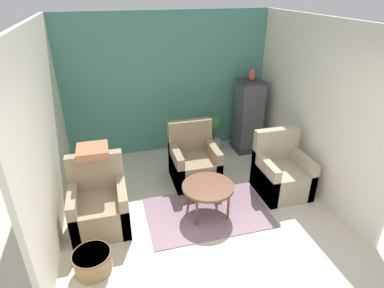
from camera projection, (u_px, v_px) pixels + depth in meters
ground_plane at (232, 282)px, 3.69m from camera, size 20.00×20.00×0.00m
wall_back_accent at (168, 85)px, 6.12m from camera, size 4.02×0.06×2.67m
wall_left at (44, 134)px, 4.13m from camera, size 0.06×3.49×2.67m
wall_right at (313, 106)px, 5.06m from camera, size 0.06×3.49×2.67m
area_rug at (207, 212)px, 4.81m from camera, size 1.79×1.16×0.01m
coffee_table at (208, 188)px, 4.61m from camera, size 0.75×0.75×0.48m
armchair_left at (100, 206)px, 4.43m from camera, size 0.76×0.77×1.00m
armchair_right at (281, 174)px, 5.18m from camera, size 0.76×0.77×1.00m
armchair_middle at (194, 163)px, 5.49m from camera, size 0.76×0.77×1.00m
birdcage at (248, 117)px, 6.35m from camera, size 0.52×0.52×1.44m
parrot at (252, 75)px, 5.98m from camera, size 0.11×0.20×0.23m
potted_plant at (214, 130)px, 6.43m from camera, size 0.34×0.31×0.75m
wicker_basket at (93, 261)px, 3.78m from camera, size 0.45×0.45×0.27m
throw_pillow at (92, 151)px, 4.33m from camera, size 0.42×0.42×0.10m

